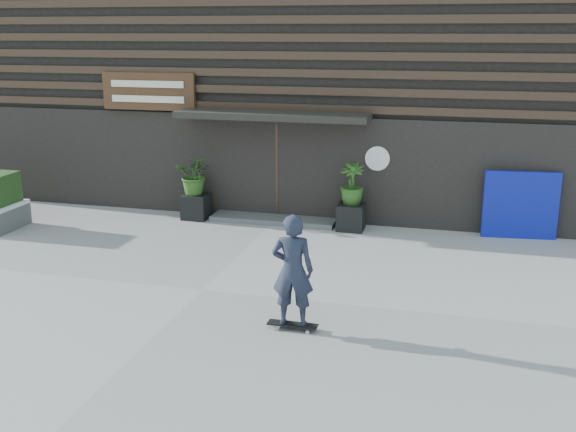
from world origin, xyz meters
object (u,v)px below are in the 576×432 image
(planter_pot_right, at_px, (351,217))
(planter_pot_left, at_px, (196,206))
(blue_tarp, at_px, (520,205))
(skateboarder, at_px, (293,271))

(planter_pot_right, bearing_deg, planter_pot_left, 180.00)
(planter_pot_left, height_order, blue_tarp, blue_tarp)
(blue_tarp, distance_m, skateboarder, 6.91)
(planter_pot_right, xyz_separation_m, blue_tarp, (3.68, 0.30, 0.45))
(planter_pot_left, distance_m, skateboarder, 6.81)
(blue_tarp, bearing_deg, planter_pot_right, 178.56)
(planter_pot_left, height_order, skateboarder, skateboarder)
(planter_pot_right, height_order, skateboarder, skateboarder)
(planter_pot_right, xyz_separation_m, skateboarder, (0.05, -5.58, 0.66))
(planter_pot_left, xyz_separation_m, skateboarder, (3.85, -5.58, 0.66))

